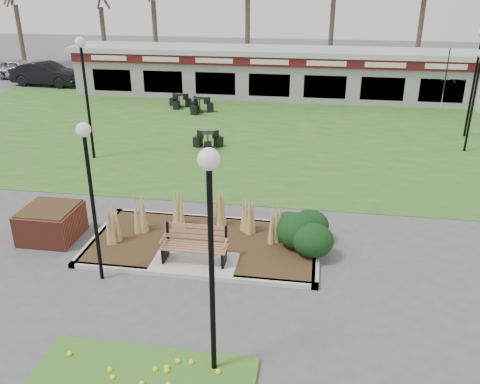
# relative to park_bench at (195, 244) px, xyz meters

# --- Properties ---
(ground) EXTENTS (100.00, 100.00, 0.00)m
(ground) POSITION_rel_park_bench_xyz_m (0.00, -0.25, -0.59)
(ground) COLOR #515154
(ground) RESTS_ON ground
(lawn) EXTENTS (34.00, 16.00, 0.02)m
(lawn) POSITION_rel_park_bench_xyz_m (0.00, 11.75, -0.58)
(lawn) COLOR #2D641F
(lawn) RESTS_ON ground
(planting_bed) EXTENTS (6.75, 3.40, 1.27)m
(planting_bed) POSITION_rel_park_bench_xyz_m (1.27, 1.10, -0.22)
(planting_bed) COLOR #362215
(planting_bed) RESTS_ON ground
(park_bench) EXTENTS (1.70, 0.66, 0.93)m
(park_bench) POSITION_rel_park_bench_xyz_m (0.00, 0.00, 0.00)
(park_bench) COLOR #9A6445
(park_bench) RESTS_ON ground
(brick_planter) EXTENTS (1.50, 1.50, 0.95)m
(brick_planter) POSITION_rel_park_bench_xyz_m (-4.40, 0.75, -0.11)
(brick_planter) COLOR brown
(brick_planter) RESTS_ON ground
(food_pavilion) EXTENTS (24.60, 3.40, 2.90)m
(food_pavilion) POSITION_rel_park_bench_xyz_m (0.00, 19.71, 0.89)
(food_pavilion) COLOR #949496
(food_pavilion) RESTS_ON ground
(lamp_post_near_left) EXTENTS (0.33, 0.33, 4.01)m
(lamp_post_near_left) POSITION_rel_park_bench_xyz_m (-2.15, -1.05, 2.33)
(lamp_post_near_left) COLOR black
(lamp_post_near_left) RESTS_ON ground
(lamp_post_near_right) EXTENTS (0.37, 0.37, 4.49)m
(lamp_post_near_right) POSITION_rel_park_bench_xyz_m (1.27, -3.75, 2.69)
(lamp_post_near_right) COLOR black
(lamp_post_near_right) RESTS_ON ground
(lamp_post_mid_left) EXTENTS (0.40, 0.40, 4.82)m
(lamp_post_mid_left) POSITION_rel_park_bench_xyz_m (-6.08, 7.39, 2.92)
(lamp_post_mid_left) COLOR black
(lamp_post_mid_left) RESTS_ON ground
(lamp_post_mid_right) EXTENTS (0.35, 0.35, 4.26)m
(lamp_post_mid_right) POSITION_rel_park_bench_xyz_m (9.19, 10.67, 2.51)
(lamp_post_mid_right) COLOR black
(lamp_post_mid_right) RESTS_ON ground
(lamp_post_far_right) EXTENTS (0.40, 0.40, 4.84)m
(lamp_post_far_right) POSITION_rel_park_bench_xyz_m (9.71, 12.93, 2.94)
(lamp_post_far_right) COLOR black
(lamp_post_far_right) RESTS_ON ground
(bistro_set_a) EXTENTS (1.32, 1.27, 0.71)m
(bistro_set_a) POSITION_rel_park_bench_xyz_m (-1.69, 9.30, -0.33)
(bistro_set_a) COLOR black
(bistro_set_a) RESTS_ON ground
(bistro_set_b) EXTENTS (1.34, 1.19, 0.71)m
(bistro_set_b) POSITION_rel_park_bench_xyz_m (-4.86, 16.23, -0.33)
(bistro_set_b) COLOR black
(bistro_set_b) RESTS_ON ground
(bistro_set_c) EXTENTS (1.43, 1.42, 0.78)m
(bistro_set_c) POSITION_rel_park_bench_xyz_m (-3.47, 15.30, -0.31)
(bistro_set_c) COLOR black
(bistro_set_c) RESTS_ON ground
(patio_umbrella) EXTENTS (2.59, 2.62, 2.59)m
(patio_umbrella) POSITION_rel_park_bench_xyz_m (8.98, 15.14, 1.06)
(patio_umbrella) COLOR black
(patio_umbrella) RESTS_ON ground
(car_silver) EXTENTS (4.24, 1.95, 1.41)m
(car_silver) POSITION_rel_park_bench_xyz_m (-18.35, 22.60, 0.11)
(car_silver) COLOR #ACACB1
(car_silver) RESTS_ON ground
(car_black) EXTENTS (4.88, 2.04, 1.57)m
(car_black) POSITION_rel_park_bench_xyz_m (-15.24, 20.75, 0.20)
(car_black) COLOR black
(car_black) RESTS_ON ground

